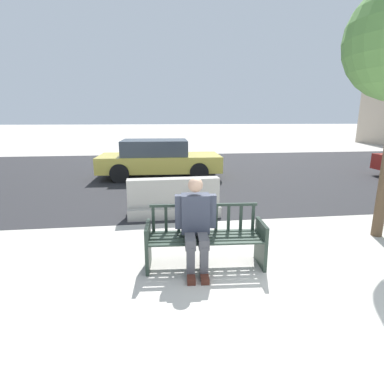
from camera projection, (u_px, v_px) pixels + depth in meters
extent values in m
plane|color=#B7B2A8|center=(277.00, 293.00, 3.73)|extent=(200.00, 200.00, 0.00)
cube|color=#28282B|center=(191.00, 172.00, 12.10)|extent=(120.00, 12.00, 0.01)
cube|color=#28382D|center=(148.00, 246.00, 4.27)|extent=(0.08, 0.52, 0.66)
cube|color=#28382D|center=(261.00, 244.00, 4.37)|extent=(0.08, 0.52, 0.66)
cube|color=#28382D|center=(205.00, 252.00, 4.35)|extent=(0.06, 0.33, 0.45)
cube|color=#28382D|center=(207.00, 244.00, 4.07)|extent=(1.60, 0.17, 0.02)
cube|color=#28382D|center=(206.00, 241.00, 4.18)|extent=(1.60, 0.17, 0.02)
cube|color=#28382D|center=(205.00, 237.00, 4.29)|extent=(1.60, 0.17, 0.02)
cube|color=#28382D|center=(204.00, 234.00, 4.40)|extent=(1.60, 0.17, 0.02)
cube|color=#28382D|center=(204.00, 231.00, 4.51)|extent=(1.60, 0.17, 0.02)
cube|color=#28382D|center=(204.00, 205.00, 4.42)|extent=(1.60, 0.14, 0.04)
cube|color=#28382D|center=(153.00, 220.00, 4.43)|extent=(0.05, 0.03, 0.38)
cube|color=#28382D|center=(166.00, 219.00, 4.44)|extent=(0.05, 0.03, 0.38)
cube|color=#28382D|center=(179.00, 219.00, 4.45)|extent=(0.05, 0.03, 0.38)
cube|color=#28382D|center=(191.00, 219.00, 4.46)|extent=(0.05, 0.03, 0.38)
cube|color=#28382D|center=(204.00, 219.00, 4.48)|extent=(0.05, 0.03, 0.38)
cube|color=#28382D|center=(216.00, 218.00, 4.49)|extent=(0.05, 0.03, 0.38)
cube|color=#28382D|center=(228.00, 218.00, 4.50)|extent=(0.05, 0.03, 0.38)
cube|color=#28382D|center=(241.00, 218.00, 4.51)|extent=(0.05, 0.03, 0.38)
cube|color=#28382D|center=(253.00, 218.00, 4.52)|extent=(0.05, 0.03, 0.38)
cube|color=#28382D|center=(147.00, 226.00, 4.17)|extent=(0.08, 0.46, 0.03)
cube|color=#28382D|center=(263.00, 224.00, 4.27)|extent=(0.08, 0.46, 0.03)
cube|color=#383D4C|center=(195.00, 213.00, 4.27)|extent=(0.41, 0.27, 0.56)
sphere|color=tan|center=(195.00, 185.00, 4.15)|extent=(0.21, 0.21, 0.21)
cube|color=#4C4C51|center=(190.00, 240.00, 4.12)|extent=(0.17, 0.45, 0.14)
cube|color=#4C4C51|center=(203.00, 239.00, 4.14)|extent=(0.17, 0.45, 0.14)
cube|color=#4C4C51|center=(191.00, 262.00, 4.02)|extent=(0.12, 0.12, 0.45)
cube|color=#4C4C51|center=(204.00, 262.00, 4.03)|extent=(0.12, 0.12, 0.45)
cube|color=#4C2319|center=(191.00, 278.00, 3.99)|extent=(0.13, 0.27, 0.08)
cube|color=#4C2319|center=(204.00, 277.00, 4.00)|extent=(0.13, 0.27, 0.08)
cube|color=#383D4C|center=(178.00, 212.00, 4.21)|extent=(0.10, 0.13, 0.48)
cube|color=#383D4C|center=(213.00, 211.00, 4.24)|extent=(0.10, 0.13, 0.48)
cube|color=#ADA89E|center=(174.00, 210.00, 6.66)|extent=(2.01, 0.72, 0.24)
cube|color=#ADA89E|center=(174.00, 192.00, 6.55)|extent=(2.01, 0.34, 0.60)
cube|color=#DBC64C|center=(160.00, 162.00, 10.87)|extent=(4.37, 2.03, 0.56)
cube|color=#38424C|center=(155.00, 147.00, 10.72)|extent=(2.35, 1.73, 0.53)
cylinder|color=black|center=(194.00, 164.00, 11.89)|extent=(0.65, 0.24, 0.64)
cylinder|color=black|center=(199.00, 172.00, 10.18)|extent=(0.65, 0.24, 0.64)
cylinder|color=black|center=(126.00, 165.00, 11.66)|extent=(0.65, 0.24, 0.64)
cylinder|color=black|center=(120.00, 173.00, 9.95)|extent=(0.65, 0.24, 0.64)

